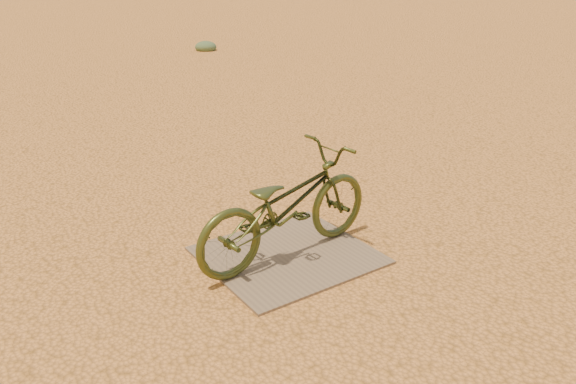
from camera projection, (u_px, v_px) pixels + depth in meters
ground at (329, 259)px, 4.68m from camera, size 120.00×120.00×0.00m
plywood_board at (288, 255)px, 4.71m from camera, size 1.33×1.21×0.02m
bicycle at (286, 205)px, 4.53m from camera, size 1.77×0.75×0.90m
kale_b at (206, 50)px, 15.65m from camera, size 0.60×0.60×0.33m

